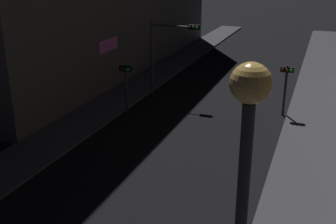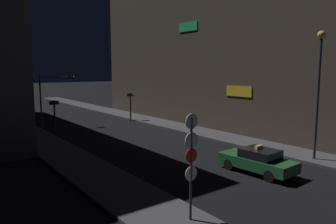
{
  "view_description": "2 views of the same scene",
  "coord_description": "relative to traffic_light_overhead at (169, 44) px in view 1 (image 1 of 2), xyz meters",
  "views": [
    {
      "loc": [
        6.76,
        3.62,
        9.35
      ],
      "look_at": [
        -0.43,
        22.58,
        1.97
      ],
      "focal_mm": 44.32,
      "sensor_mm": 36.0,
      "label": 1
    },
    {
      "loc": [
        -13.64,
        -2.15,
        5.86
      ],
      "look_at": [
        1.85,
        18.51,
        2.46
      ],
      "focal_mm": 34.14,
      "sensor_mm": 36.0,
      "label": 2
    }
  ],
  "objects": [
    {
      "name": "traffic_light_right_kerb",
      "position": [
        8.29,
        -1.13,
        -1.49
      ],
      "size": [
        0.8,
        0.42,
        3.29
      ],
      "color": "#2D2D33",
      "rests_on": "ground_plane"
    },
    {
      "name": "traffic_light_overhead",
      "position": [
        0.0,
        0.0,
        0.0
      ],
      "size": [
        3.64,
        0.42,
        5.4
      ],
      "color": "#2D2D33",
      "rests_on": "ground_plane"
    },
    {
      "name": "traffic_light_left_kerb",
      "position": [
        -1.33,
        -4.25,
        -1.53
      ],
      "size": [
        0.8,
        0.42,
        3.23
      ],
      "color": "#2D2D33",
      "rests_on": "ground_plane"
    },
    {
      "name": "sidewalk_left",
      "position": [
        -3.11,
        1.21,
        -3.8
      ],
      "size": [
        3.07,
        67.99,
        0.16
      ],
      "primitive_type": "cube",
      "color": "#424247",
      "rests_on": "ground_plane"
    },
    {
      "name": "sidewalk_right",
      "position": [
        10.07,
        1.21,
        -3.8
      ],
      "size": [
        3.07,
        67.99,
        0.16
      ],
      "primitive_type": "cube",
      "color": "#424247",
      "rests_on": "ground_plane"
    }
  ]
}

